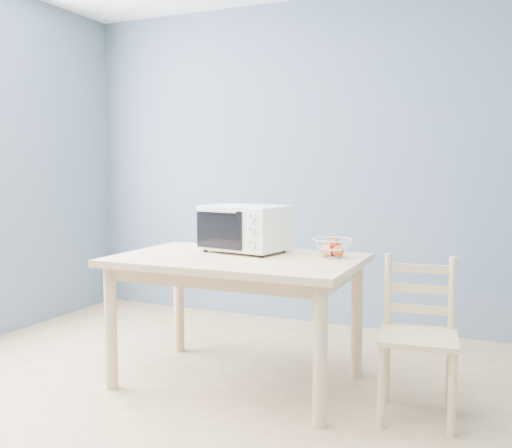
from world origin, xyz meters
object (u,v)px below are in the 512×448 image
at_px(dining_chair, 418,339).
at_px(dining_table, 237,274).
at_px(toaster_oven, 241,227).
at_px(fruit_basket, 332,247).

bearing_deg(dining_chair, dining_table, 171.13).
height_order(toaster_oven, fruit_basket, toaster_oven).
height_order(fruit_basket, dining_chair, fruit_basket).
bearing_deg(toaster_oven, dining_table, -61.76).
relative_size(dining_table, fruit_basket, 5.60).
bearing_deg(dining_chair, fruit_basket, 148.45).
distance_m(fruit_basket, dining_chair, 0.71).
bearing_deg(toaster_oven, fruit_basket, 11.98).
relative_size(toaster_oven, dining_chair, 0.66).
xyz_separation_m(toaster_oven, dining_chair, (1.09, -0.23, -0.50)).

